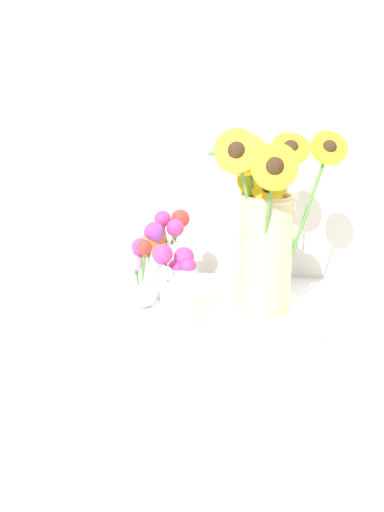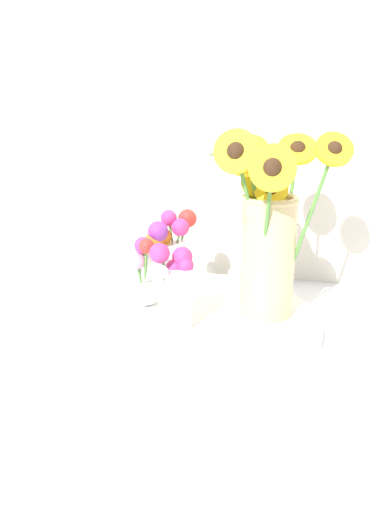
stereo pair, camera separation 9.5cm
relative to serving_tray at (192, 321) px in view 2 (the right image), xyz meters
The scene contains 6 objects.
ground_plane 0.10m from the serving_tray, 92.31° to the right, with size 6.00×6.00×0.00m, color silver.
serving_tray is the anchor object (origin of this frame).
mason_jar_sunflowers 0.23m from the serving_tray, 20.11° to the left, with size 0.29×0.22×0.37m.
vase_small_center 0.10m from the serving_tray, 114.23° to the right, with size 0.08×0.08×0.17m.
vase_bulb_right 0.15m from the serving_tray, 159.25° to the left, with size 0.07×0.08×0.18m.
vase_small_back 0.16m from the serving_tray, 121.36° to the left, with size 0.08×0.09×0.19m.
Camera 2 is at (0.19, -0.79, 0.43)m, focal length 35.00 mm.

